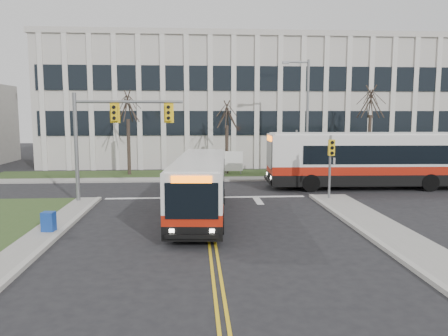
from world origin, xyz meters
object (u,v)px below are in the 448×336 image
(bus_main, at_px, (200,188))
(newspaper_box_blue, at_px, (49,223))
(directory_sign, at_px, (234,161))
(streetlight, at_px, (305,112))
(bus_cross, at_px, (371,161))

(bus_main, bearing_deg, newspaper_box_blue, -151.33)
(directory_sign, xyz_separation_m, newspaper_box_blue, (-9.30, -16.93, -0.70))
(streetlight, distance_m, bus_main, 15.71)
(newspaper_box_blue, bearing_deg, bus_cross, 36.14)
(bus_main, bearing_deg, bus_cross, 36.74)
(bus_main, relative_size, newspaper_box_blue, 11.21)
(bus_cross, bearing_deg, bus_main, -55.37)
(bus_main, relative_size, bus_cross, 0.77)
(streetlight, height_order, bus_main, streetlight)
(directory_sign, height_order, bus_cross, bus_cross)
(bus_main, xyz_separation_m, newspaper_box_blue, (-6.41, -2.91, -0.94))
(directory_sign, height_order, bus_main, bus_main)
(streetlight, bearing_deg, directory_sign, 166.77)
(directory_sign, bearing_deg, bus_cross, -37.09)
(bus_cross, height_order, newspaper_box_blue, bus_cross)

